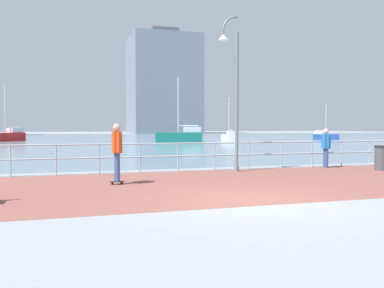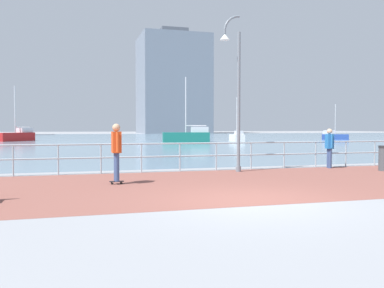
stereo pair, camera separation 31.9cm
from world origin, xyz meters
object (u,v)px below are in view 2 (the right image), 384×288
at_px(skateboarder, 116,148).
at_px(lamppost, 235,86).
at_px(sailboat_white, 334,136).
at_px(sailboat_navy, 188,136).
at_px(bystander, 329,145).
at_px(sailboat_gray, 237,137).
at_px(sailboat_red, 17,136).

bearing_deg(skateboarder, lamppost, 26.24).
bearing_deg(lamppost, skateboarder, -153.76).
height_order(skateboarder, sailboat_white, sailboat_white).
distance_m(sailboat_white, sailboat_navy, 21.23).
bearing_deg(bystander, sailboat_navy, 85.70).
bearing_deg(bystander, lamppost, -176.47).
bearing_deg(sailboat_navy, bystander, -94.30).
height_order(bystander, sailboat_navy, sailboat_navy).
xyz_separation_m(bystander, sailboat_white, (23.05, 32.87, -0.47)).
xyz_separation_m(lamppost, bystander, (4.11, 0.25, -2.20)).
distance_m(lamppost, bystander, 4.67).
relative_size(bystander, sailboat_white, 0.34).
distance_m(sailboat_gray, sailboat_white, 14.62).
bearing_deg(sailboat_gray, sailboat_white, 8.50).
xyz_separation_m(skateboarder, sailboat_red, (-7.48, 40.85, -0.41)).
height_order(lamppost, sailboat_white, lamppost).
bearing_deg(sailboat_red, sailboat_gray, -17.40).
relative_size(sailboat_white, sailboat_red, 0.71).
distance_m(skateboarder, sailboat_red, 41.53).
bearing_deg(skateboarder, bystander, 15.93).
relative_size(lamppost, sailboat_red, 0.87).
distance_m(lamppost, sailboat_white, 42.91).
height_order(sailboat_gray, sailboat_white, sailboat_gray).
bearing_deg(sailboat_navy, sailboat_gray, 15.05).
bearing_deg(skateboarder, sailboat_gray, 62.67).
xyz_separation_m(sailboat_white, sailboat_navy, (-20.87, -3.89, 0.23)).
relative_size(sailboat_gray, sailboat_red, 0.79).
bearing_deg(sailboat_gray, bystander, -105.63).
relative_size(lamppost, sailboat_gray, 1.10).
bearing_deg(sailboat_navy, sailboat_white, 10.55).
relative_size(sailboat_white, sailboat_navy, 0.66).
height_order(skateboarder, sailboat_navy, sailboat_navy).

